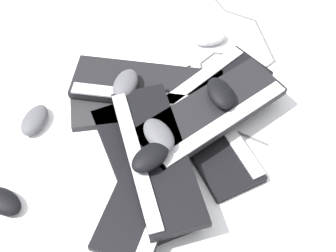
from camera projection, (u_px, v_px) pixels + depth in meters
ground_plane at (168, 134)px, 1.33m from camera, size 3.20×3.20×0.00m
keyboard_0 at (143, 166)px, 1.26m from camera, size 0.31×0.46×0.03m
keyboard_1 at (204, 128)px, 1.33m from camera, size 0.29×0.46×0.03m
keyboard_2 at (146, 100)px, 1.39m from camera, size 0.44×0.39×0.03m
keyboard_3 at (151, 180)px, 1.20m from camera, size 0.46×0.32×0.03m
keyboard_4 at (203, 99)px, 1.35m from camera, size 0.45×0.17×0.03m
keyboard_5 at (212, 112)px, 1.29m from camera, size 0.46×0.21×0.03m
keyboard_6 at (156, 155)px, 1.21m from camera, size 0.35×0.46×0.03m
keyboard_7 at (147, 85)px, 1.38m from camera, size 0.38×0.44×0.03m
mouse_0 at (209, 37)px, 1.53m from camera, size 0.13×0.12×0.04m
mouse_1 at (35, 120)px, 1.34m from camera, size 0.13×0.11×0.04m
mouse_2 at (150, 157)px, 1.17m from camera, size 0.11×0.07×0.04m
mouse_3 at (159, 135)px, 1.20m from camera, size 0.09×0.12×0.04m
mouse_4 at (220, 93)px, 1.28m from camera, size 0.11×0.13×0.04m
mouse_5 at (124, 85)px, 1.34m from camera, size 0.13×0.11×0.04m
mouse_6 at (3, 201)px, 1.20m from camera, size 0.09×0.12×0.04m
cable_0 at (249, 39)px, 1.54m from camera, size 0.30×0.39×0.01m
cable_1 at (221, 91)px, 1.42m from camera, size 0.26×0.35×0.01m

